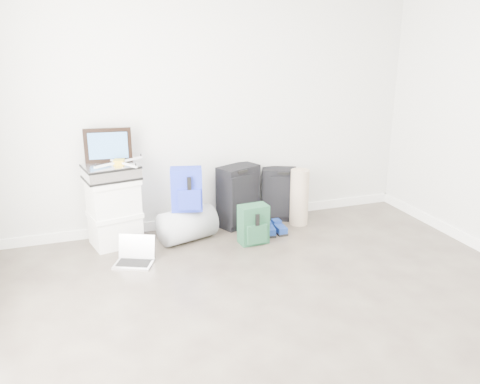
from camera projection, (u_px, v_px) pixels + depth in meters
name	position (u px, v px, depth m)	size (l,w,h in m)	color
ground	(316.00, 352.00, 3.38)	(5.00, 5.00, 0.00)	#362C27
room_envelope	(328.00, 90.00, 2.86)	(4.52, 5.02, 2.71)	silver
boxes_stack	(114.00, 212.00, 4.97)	(0.54, 0.47, 0.67)	white
briefcase	(111.00, 172.00, 4.84)	(0.49, 0.36, 0.14)	#B2B2B7
painting	(108.00, 145.00, 4.86)	(0.45, 0.09, 0.33)	black
drone	(119.00, 162.00, 4.82)	(0.48, 0.48, 0.05)	gold
duffel_bag	(187.00, 225.00, 5.10)	(0.34, 0.34, 0.55)	gray
blue_backpack	(187.00, 190.00, 4.96)	(0.34, 0.28, 0.43)	#192EA8
large_suitcase	(238.00, 196.00, 5.45)	(0.49, 0.42, 0.66)	black
green_backpack	(254.00, 225.00, 5.03)	(0.30, 0.23, 0.40)	#133622
carry_on	(279.00, 194.00, 5.64)	(0.43, 0.37, 0.58)	black
shoes	(274.00, 229.00, 5.32)	(0.23, 0.27, 0.08)	black
rolled_rug	(299.00, 197.00, 5.50)	(0.20, 0.20, 0.61)	tan
laptop	(135.00, 256.00, 4.65)	(0.41, 0.36, 0.24)	silver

